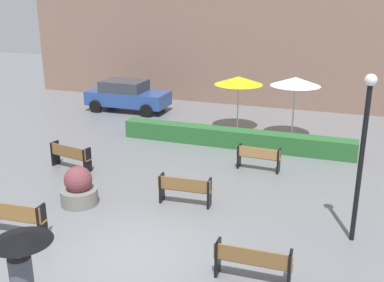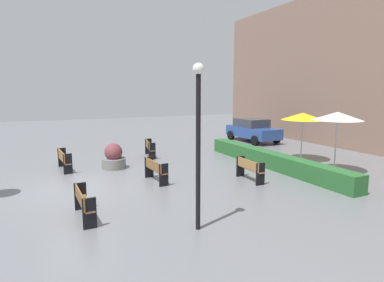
% 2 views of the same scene
% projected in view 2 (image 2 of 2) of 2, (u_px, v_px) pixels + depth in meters
% --- Properties ---
extents(ground_plane, '(60.00, 60.00, 0.00)m').
position_uv_depth(ground_plane, '(78.00, 189.00, 11.65)').
color(ground_plane, slate).
extents(bench_mid_center, '(1.57, 0.46, 0.85)m').
position_uv_depth(bench_mid_center, '(155.00, 169.00, 12.48)').
color(bench_mid_center, brown).
rests_on(bench_mid_center, ground).
extents(bench_far_left, '(1.67, 0.65, 0.87)m').
position_uv_depth(bench_far_left, '(149.00, 147.00, 17.27)').
color(bench_far_left, brown).
rests_on(bench_far_left, ground).
extents(bench_back_row, '(1.52, 0.41, 0.85)m').
position_uv_depth(bench_back_row, '(249.00, 168.00, 12.63)').
color(bench_back_row, '#9E7242').
rests_on(bench_back_row, ground).
extents(bench_near_left, '(1.74, 0.49, 0.88)m').
position_uv_depth(bench_near_left, '(64.00, 159.00, 14.29)').
color(bench_near_left, olive).
rests_on(bench_near_left, ground).
extents(bench_near_right, '(1.66, 0.39, 0.82)m').
position_uv_depth(bench_near_right, '(83.00, 202.00, 8.86)').
color(bench_near_right, brown).
rests_on(bench_near_right, ground).
extents(planter_pot, '(1.07, 1.07, 1.15)m').
position_uv_depth(planter_pot, '(114.00, 158.00, 14.66)').
color(planter_pot, slate).
rests_on(planter_pot, ground).
extents(lamp_post, '(0.28, 0.28, 4.15)m').
position_uv_depth(lamp_post, '(198.00, 131.00, 7.88)').
color(lamp_post, black).
rests_on(lamp_post, ground).
extents(patio_umbrella_yellow, '(2.11, 2.11, 2.42)m').
position_uv_depth(patio_umbrella_yellow, '(303.00, 116.00, 15.96)').
color(patio_umbrella_yellow, silver).
rests_on(patio_umbrella_yellow, ground).
extents(patio_umbrella_white, '(2.03, 2.03, 2.62)m').
position_uv_depth(patio_umbrella_white, '(338.00, 116.00, 13.50)').
color(patio_umbrella_white, silver).
rests_on(patio_umbrella_white, ground).
extents(hedge_strip, '(9.33, 0.70, 0.70)m').
position_uv_depth(hedge_strip, '(271.00, 160.00, 14.87)').
color(hedge_strip, '#28602D').
rests_on(hedge_strip, ground).
extents(building_facade, '(28.00, 1.20, 9.69)m').
position_uv_depth(building_facade, '(381.00, 66.00, 17.66)').
color(building_facade, '#846656').
rests_on(building_facade, ground).
extents(parked_car, '(4.22, 2.02, 1.57)m').
position_uv_depth(parked_car, '(252.00, 130.00, 22.45)').
color(parked_car, '#28478C').
rests_on(parked_car, ground).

